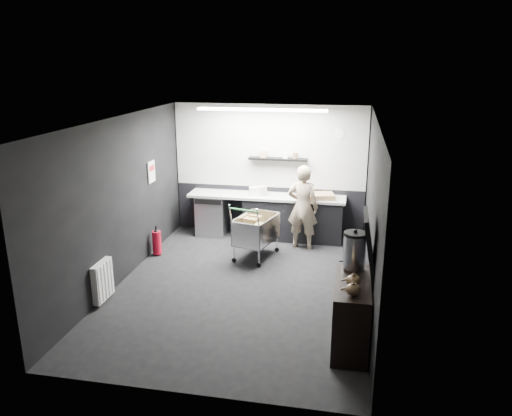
# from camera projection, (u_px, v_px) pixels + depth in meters

# --- Properties ---
(floor) EXTENTS (5.50, 5.50, 0.00)m
(floor) POSITION_uv_depth(u_px,v_px,m) (241.00, 287.00, 8.13)
(floor) COLOR black
(floor) RESTS_ON ground
(ceiling) EXTENTS (5.50, 5.50, 0.00)m
(ceiling) POSITION_uv_depth(u_px,v_px,m) (239.00, 120.00, 7.35)
(ceiling) COLOR silver
(ceiling) RESTS_ON wall_back
(wall_back) EXTENTS (5.50, 0.00, 5.50)m
(wall_back) POSITION_uv_depth(u_px,v_px,m) (269.00, 170.00, 10.32)
(wall_back) COLOR black
(wall_back) RESTS_ON floor
(wall_front) EXTENTS (5.50, 0.00, 5.50)m
(wall_front) POSITION_uv_depth(u_px,v_px,m) (182.00, 283.00, 5.15)
(wall_front) COLOR black
(wall_front) RESTS_ON floor
(wall_left) EXTENTS (0.00, 5.50, 5.50)m
(wall_left) POSITION_uv_depth(u_px,v_px,m) (120.00, 201.00, 8.10)
(wall_left) COLOR black
(wall_left) RESTS_ON floor
(wall_right) EXTENTS (0.00, 5.50, 5.50)m
(wall_right) POSITION_uv_depth(u_px,v_px,m) (372.00, 215.00, 7.37)
(wall_right) COLOR black
(wall_right) RESTS_ON floor
(kitchen_wall_panel) EXTENTS (3.95, 0.02, 1.70)m
(kitchen_wall_panel) POSITION_uv_depth(u_px,v_px,m) (269.00, 146.00, 10.16)
(kitchen_wall_panel) COLOR beige
(kitchen_wall_panel) RESTS_ON wall_back
(dado_panel) EXTENTS (3.95, 0.02, 1.00)m
(dado_panel) POSITION_uv_depth(u_px,v_px,m) (269.00, 210.00, 10.55)
(dado_panel) COLOR black
(dado_panel) RESTS_ON wall_back
(floating_shelf) EXTENTS (1.20, 0.22, 0.04)m
(floating_shelf) POSITION_uv_depth(u_px,v_px,m) (278.00, 159.00, 10.09)
(floating_shelf) COLOR black
(floating_shelf) RESTS_ON wall_back
(wall_clock) EXTENTS (0.20, 0.03, 0.20)m
(wall_clock) POSITION_uv_depth(u_px,v_px,m) (339.00, 134.00, 9.81)
(wall_clock) COLOR white
(wall_clock) RESTS_ON wall_back
(poster) EXTENTS (0.02, 0.30, 0.40)m
(poster) POSITION_uv_depth(u_px,v_px,m) (151.00, 172.00, 9.26)
(poster) COLOR silver
(poster) RESTS_ON wall_left
(poster_red_band) EXTENTS (0.02, 0.22, 0.10)m
(poster_red_band) POSITION_uv_depth(u_px,v_px,m) (151.00, 168.00, 9.24)
(poster_red_band) COLOR red
(poster_red_band) RESTS_ON poster
(radiator) EXTENTS (0.10, 0.50, 0.60)m
(radiator) POSITION_uv_depth(u_px,v_px,m) (102.00, 281.00, 7.53)
(radiator) COLOR white
(radiator) RESTS_ON wall_left
(ceiling_strip) EXTENTS (2.40, 0.20, 0.04)m
(ceiling_strip) POSITION_uv_depth(u_px,v_px,m) (262.00, 110.00, 9.10)
(ceiling_strip) COLOR white
(ceiling_strip) RESTS_ON ceiling
(prep_counter) EXTENTS (3.20, 0.61, 0.90)m
(prep_counter) POSITION_uv_depth(u_px,v_px,m) (273.00, 216.00, 10.24)
(prep_counter) COLOR black
(prep_counter) RESTS_ON floor
(person) EXTENTS (0.65, 0.47, 1.65)m
(person) POSITION_uv_depth(u_px,v_px,m) (303.00, 207.00, 9.60)
(person) COLOR beige
(person) RESTS_ON floor
(shopping_cart) EXTENTS (0.81, 1.11, 1.07)m
(shopping_cart) POSITION_uv_depth(u_px,v_px,m) (256.00, 231.00, 9.20)
(shopping_cart) COLOR silver
(shopping_cart) RESTS_ON floor
(sideboard) EXTENTS (0.51, 1.19, 1.78)m
(sideboard) POSITION_uv_depth(u_px,v_px,m) (352.00, 304.00, 6.37)
(sideboard) COLOR black
(sideboard) RESTS_ON floor
(fire_extinguisher) EXTENTS (0.17, 0.17, 0.55)m
(fire_extinguisher) POSITION_uv_depth(u_px,v_px,m) (157.00, 242.00, 9.37)
(fire_extinguisher) COLOR red
(fire_extinguisher) RESTS_ON floor
(cardboard_box) EXTENTS (0.60, 0.51, 0.10)m
(cardboard_box) POSITION_uv_depth(u_px,v_px,m) (321.00, 196.00, 9.88)
(cardboard_box) COLOR tan
(cardboard_box) RESTS_ON prep_counter
(pink_tub) EXTENTS (0.19, 0.19, 0.19)m
(pink_tub) POSITION_uv_depth(u_px,v_px,m) (263.00, 191.00, 10.13)
(pink_tub) COLOR beige
(pink_tub) RESTS_ON prep_counter
(white_container) EXTENTS (0.24, 0.21, 0.17)m
(white_container) POSITION_uv_depth(u_px,v_px,m) (254.00, 191.00, 10.11)
(white_container) COLOR white
(white_container) RESTS_ON prep_counter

